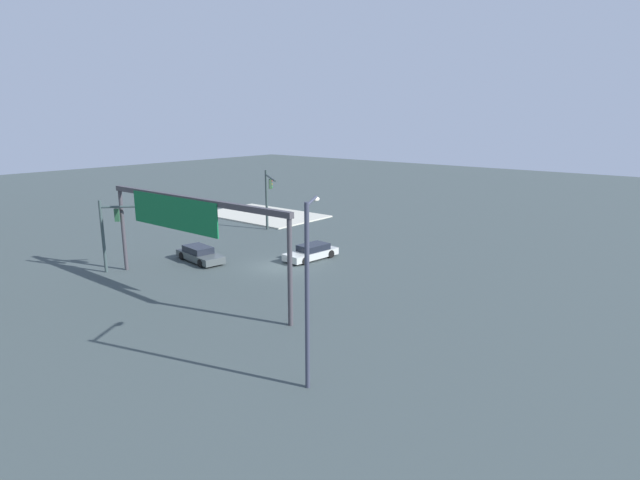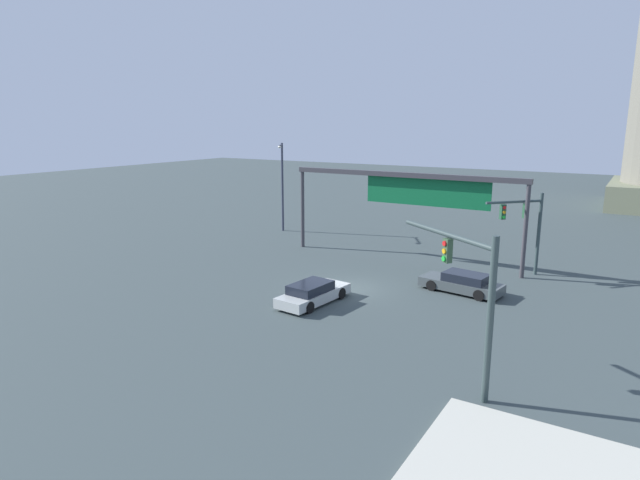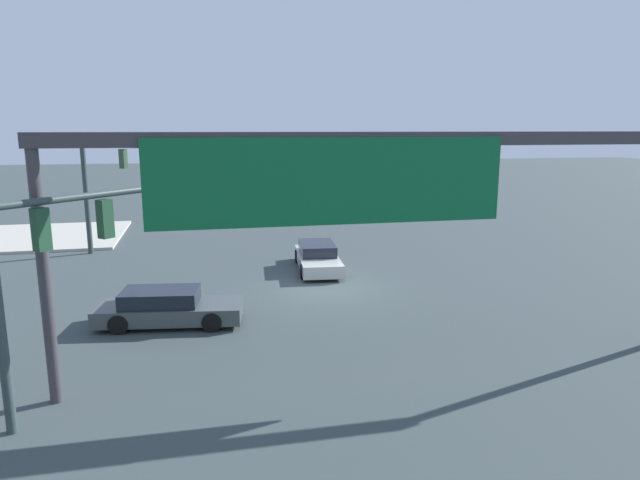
% 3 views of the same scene
% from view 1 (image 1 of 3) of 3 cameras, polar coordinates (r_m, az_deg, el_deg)
% --- Properties ---
extents(ground_plane, '(177.82, 177.82, 0.00)m').
position_cam_1_polar(ground_plane, '(40.13, -4.44, -2.97)').
color(ground_plane, '#3A4546').
extents(sidewalk_corner, '(13.58, 9.00, 0.15)m').
position_cam_1_polar(sidewalk_corner, '(61.22, -6.25, 2.76)').
color(sidewalk_corner, '#B8B6A7').
rests_on(sidewalk_corner, ground).
extents(traffic_signal_near_corner, '(4.69, 3.49, 6.11)m').
position_cam_1_polar(traffic_signal_near_corner, '(51.83, -5.74, 5.32)').
color(traffic_signal_near_corner, '#31403F').
rests_on(traffic_signal_near_corner, ground).
extents(traffic_signal_opposite_side, '(2.92, 3.12, 5.42)m').
position_cam_1_polar(traffic_signal_opposite_side, '(40.77, -21.57, 1.67)').
color(traffic_signal_opposite_side, '#324243').
rests_on(traffic_signal_opposite_side, ground).
extents(streetlamp_curved_arm, '(1.60, 2.47, 8.03)m').
position_cam_1_polar(streetlamp_curved_arm, '(21.43, -1.29, -4.48)').
color(streetlamp_curved_arm, '#333748').
rests_on(streetlamp_curved_arm, ground).
extents(overhead_sign_gantry, '(17.32, 0.43, 6.40)m').
position_cam_1_polar(overhead_sign_gantry, '(34.21, -14.65, 2.77)').
color(overhead_sign_gantry, '#3B393F').
rests_on(overhead_sign_gantry, ground).
extents(sedan_car_approaching, '(4.97, 2.40, 1.21)m').
position_cam_1_polar(sedan_car_approaching, '(42.51, -13.15, -1.55)').
color(sedan_car_approaching, '#424A4B').
rests_on(sedan_car_approaching, ground).
extents(sedan_car_waiting_far, '(2.22, 4.91, 1.21)m').
position_cam_1_polar(sedan_car_waiting_far, '(42.05, -0.94, -1.35)').
color(sedan_car_waiting_far, '#B2B7B3').
rests_on(sedan_car_waiting_far, ground).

